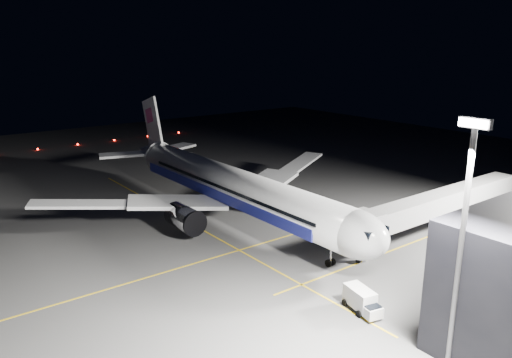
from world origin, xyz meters
The scene contains 13 objects.
ground centered at (0.00, 0.00, 0.00)m, with size 200.00×200.00×0.00m, color #4C4C4F.
guide_line_main centered at (10.00, 0.00, 0.01)m, with size 0.25×80.00×0.01m, color gold.
guide_line_cross centered at (0.00, -6.00, 0.01)m, with size 70.00×0.25×0.01m, color gold.
guide_line_side centered at (22.00, 10.00, 0.01)m, with size 0.25×40.00×0.01m, color gold.
airliner centered at (-1.08, 0.00, 5.16)m, with size 61.48×54.22×16.64m.
jet_bridge centered at (22.00, 18.06, 4.58)m, with size 3.60×34.40×6.30m.
floodlight_mast_south centered at (40.00, -6.01, 12.37)m, with size 2.40×0.67×20.70m.
taxiway_lights centered at (-72.00, 0.00, 0.22)m, with size 0.44×60.44×0.44m.
service_truck centered at (29.87, -5.07, 1.24)m, with size 4.81×2.76×2.32m.
baggage_tug centered at (-11.09, 8.51, 0.88)m, with size 2.76×2.27×1.91m.
safety_cone_a centered at (-5.20, 9.48, 0.27)m, with size 0.35×0.35×0.53m, color #E36009.
safety_cone_b centered at (6.00, 7.17, 0.29)m, with size 0.38×0.38×0.57m, color #E36009.
safety_cone_c centered at (-8.00, 6.31, 0.31)m, with size 0.41×0.41×0.61m, color #E36009.
Camera 1 is at (59.01, -40.40, 25.86)m, focal length 35.00 mm.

